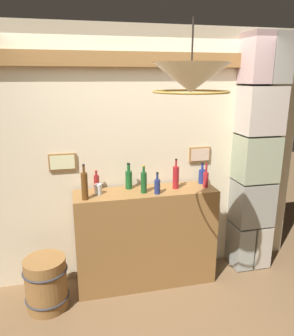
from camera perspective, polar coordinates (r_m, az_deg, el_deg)
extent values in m
cube|color=beige|center=(3.43, -1.23, 1.84)|extent=(3.61, 0.08, 2.62)
cube|color=olive|center=(3.27, -1.10, 18.55)|extent=(3.61, 0.10, 0.14)
cube|color=olive|center=(3.31, -14.63, 1.04)|extent=(0.27, 0.03, 0.17)
cube|color=beige|center=(3.29, -14.64, 0.97)|extent=(0.24, 0.01, 0.14)
cube|color=olive|center=(3.56, 9.23, 2.38)|extent=(0.24, 0.03, 0.16)
cube|color=beige|center=(3.55, 9.32, 2.33)|extent=(0.21, 0.01, 0.13)
cube|color=#9CA096|center=(4.04, 15.74, -12.62)|extent=(0.20, 0.39, 0.49)
cube|color=#B8AF9B|center=(4.14, 18.50, -12.10)|extent=(0.19, 0.39, 0.49)
cube|color=gray|center=(3.88, 17.75, -5.62)|extent=(0.41, 0.39, 0.49)
cube|color=#9CA786|center=(3.73, 18.40, 1.76)|extent=(0.42, 0.39, 0.49)
cube|color=beige|center=(3.65, 19.09, 9.62)|extent=(0.42, 0.39, 0.49)
cube|color=#BE9D9A|center=(3.58, 18.27, 17.85)|extent=(0.21, 0.39, 0.49)
cube|color=gray|center=(3.70, 21.36, 17.48)|extent=(0.22, 0.39, 0.49)
cube|color=olive|center=(3.46, -0.19, -12.12)|extent=(1.43, 0.39, 1.03)
cylinder|color=maroon|center=(3.30, 5.08, -1.68)|extent=(0.06, 0.06, 0.23)
cylinder|color=maroon|center=(3.26, 5.14, 0.83)|extent=(0.02, 0.02, 0.07)
cylinder|color=black|center=(3.25, 5.16, 1.51)|extent=(0.02, 0.02, 0.01)
cylinder|color=navy|center=(3.51, 9.62, -1.50)|extent=(0.07, 0.07, 0.15)
cylinder|color=navy|center=(3.48, 9.70, 0.22)|extent=(0.03, 0.03, 0.07)
cylinder|color=black|center=(3.47, 9.73, 0.88)|extent=(0.03, 0.03, 0.01)
cylinder|color=#1A4F21|center=(3.16, -0.57, -2.58)|extent=(0.06, 0.06, 0.21)
cylinder|color=#1A4F21|center=(3.12, -0.58, -0.24)|extent=(0.02, 0.02, 0.06)
cylinder|color=#B7932D|center=(3.11, -0.58, 0.40)|extent=(0.03, 0.03, 0.01)
cylinder|color=maroon|center=(3.29, -8.85, -2.56)|extent=(0.05, 0.05, 0.15)
cylinder|color=maroon|center=(3.27, -8.92, -0.99)|extent=(0.02, 0.02, 0.04)
cylinder|color=maroon|center=(3.26, -8.94, -0.55)|extent=(0.03, 0.03, 0.01)
cylinder|color=#175422|center=(3.29, -3.23, -2.11)|extent=(0.07, 0.07, 0.18)
cylinder|color=#175422|center=(3.25, -3.26, 0.03)|extent=(0.03, 0.03, 0.07)
cylinder|color=black|center=(3.24, -3.27, 0.75)|extent=(0.03, 0.03, 0.01)
cylinder|color=maroon|center=(3.39, 10.28, -2.05)|extent=(0.05, 0.05, 0.15)
cylinder|color=maroon|center=(3.36, 10.38, -0.09)|extent=(0.02, 0.02, 0.09)
cylinder|color=maroon|center=(3.34, 10.42, 0.73)|extent=(0.02, 0.02, 0.01)
cylinder|color=navy|center=(3.15, 1.81, -3.30)|extent=(0.06, 0.06, 0.14)
cylinder|color=navy|center=(3.12, 1.83, -1.53)|extent=(0.02, 0.02, 0.06)
cylinder|color=black|center=(3.11, 1.83, -0.87)|extent=(0.03, 0.03, 0.01)
cylinder|color=#5B3413|center=(3.04, -10.91, -3.16)|extent=(0.06, 0.06, 0.26)
cylinder|color=#5B3413|center=(2.99, -11.07, -0.21)|extent=(0.02, 0.02, 0.07)
cylinder|color=black|center=(2.98, -11.11, 0.53)|extent=(0.02, 0.02, 0.01)
cylinder|color=silver|center=(3.17, -8.58, -3.72)|extent=(0.07, 0.07, 0.10)
cone|color=#EFE5C6|center=(2.27, 7.78, 15.44)|extent=(0.52, 0.52, 0.19)
cylinder|color=black|center=(2.28, 8.02, 21.40)|extent=(0.01, 0.01, 0.28)
torus|color=#AD8433|center=(2.27, 7.70, 13.14)|extent=(0.52, 0.52, 0.02)
cylinder|color=olive|center=(3.38, -17.28, -18.76)|extent=(0.39, 0.39, 0.51)
torus|color=#333338|center=(3.31, -17.48, -16.71)|extent=(0.41, 0.41, 0.02)
torus|color=#333338|center=(3.46, -17.07, -20.72)|extent=(0.41, 0.41, 0.02)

